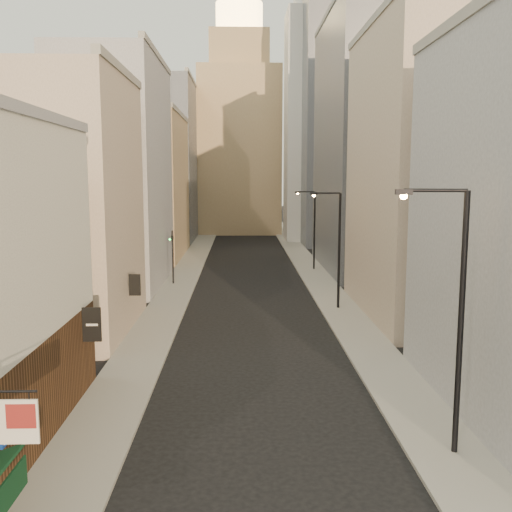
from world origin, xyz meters
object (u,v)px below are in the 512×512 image
(clock_tower, at_px, (240,132))
(streetlamp_near, at_px, (454,307))
(streetlamp_far, at_px, (312,225))
(white_tower, at_px, (312,118))
(traffic_light_left, at_px, (173,245))
(streetlamp_mid, at_px, (336,243))

(clock_tower, xyz_separation_m, streetlamp_near, (7.48, -82.90, -12.21))
(streetlamp_near, height_order, streetlamp_far, streetlamp_near)
(clock_tower, height_order, streetlamp_far, clock_tower)
(white_tower, relative_size, traffic_light_left, 8.30)
(clock_tower, relative_size, streetlamp_near, 4.73)
(white_tower, bearing_deg, streetlamp_near, -92.92)
(streetlamp_near, bearing_deg, streetlamp_far, 97.19)
(streetlamp_near, xyz_separation_m, traffic_light_left, (-13.57, 32.56, -1.77))
(streetlamp_near, xyz_separation_m, streetlamp_far, (0.17, 40.45, -0.66))
(white_tower, distance_m, traffic_light_left, 42.85)
(traffic_light_left, bearing_deg, streetlamp_mid, 163.62)
(white_tower, xyz_separation_m, streetlamp_near, (-3.52, -68.90, -13.18))
(white_tower, relative_size, streetlamp_far, 4.98)
(streetlamp_near, bearing_deg, streetlamp_mid, 98.24)
(clock_tower, distance_m, streetlamp_mid, 62.08)
(streetlamp_mid, height_order, traffic_light_left, streetlamp_mid)
(streetlamp_near, bearing_deg, white_tower, 94.51)
(clock_tower, bearing_deg, streetlamp_near, -84.84)
(clock_tower, xyz_separation_m, streetlamp_far, (7.66, -42.45, -12.87))
(clock_tower, xyz_separation_m, streetlamp_mid, (7.17, -60.36, -12.65))
(streetlamp_mid, xyz_separation_m, streetlamp_far, (0.49, 17.90, -0.22))
(streetlamp_near, bearing_deg, clock_tower, 102.59)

